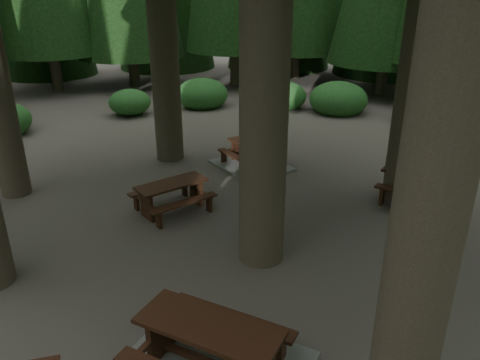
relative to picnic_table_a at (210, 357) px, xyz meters
The scene contains 6 objects.
ground 3.17m from the picnic_table_a, 121.75° to the left, with size 80.00×80.00×0.00m, color #595148.
picnic_table_a is the anchor object (origin of this frame).
picnic_table_b 4.99m from the picnic_table_a, 135.31° to the left, with size 1.78×1.96×0.70m.
picnic_table_c 7.69m from the picnic_table_a, 116.69° to the left, with size 2.51×2.33×0.68m.
picnic_table_d 7.05m from the picnic_table_a, 80.61° to the left, with size 1.84×1.51×0.77m.
shrub_ring 3.57m from the picnic_table_a, 105.59° to the left, with size 23.86×24.64×1.49m.
Camera 1 is at (4.54, -6.51, 4.88)m, focal length 35.00 mm.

